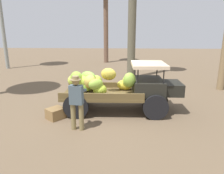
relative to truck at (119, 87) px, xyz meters
The scene contains 4 objects.
ground_plane 1.10m from the truck, behind, with size 60.00×60.00×0.00m, color brown.
truck is the anchor object (origin of this frame).
farmer 2.13m from the truck, 126.94° to the right, with size 0.52×0.48×1.74m.
wooden_crate 2.54m from the truck, 158.48° to the right, with size 0.56×0.50×0.38m, color olive.
Camera 1 is at (0.64, -7.67, 3.03)m, focal length 33.44 mm.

